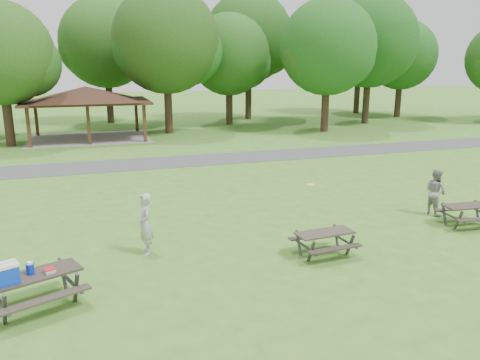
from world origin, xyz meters
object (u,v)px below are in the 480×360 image
picnic_table_near (26,279)px  frisbee_thrower (145,224)px  picnic_table_middle (325,238)px  frisbee_catcher (435,192)px

picnic_table_near → frisbee_thrower: (2.90, 2.46, 0.12)m
picnic_table_middle → frisbee_thrower: bearing=160.8°
picnic_table_near → picnic_table_middle: picnic_table_near is taller
picnic_table_middle → frisbee_catcher: size_ratio=1.04×
frisbee_thrower → picnic_table_middle: bearing=65.5°
frisbee_catcher → picnic_table_middle: bearing=105.6°
picnic_table_near → frisbee_thrower: bearing=40.3°
picnic_table_near → picnic_table_middle: 7.80m
picnic_table_middle → frisbee_thrower: (-4.86, 1.69, 0.37)m
picnic_table_middle → frisbee_catcher: frisbee_catcher is taller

